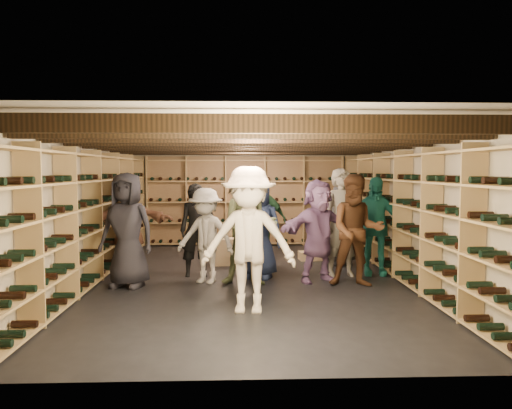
{
  "coord_description": "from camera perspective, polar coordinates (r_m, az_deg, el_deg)",
  "views": [
    {
      "loc": [
        -0.2,
        -8.23,
        1.83
      ],
      "look_at": [
        0.12,
        0.2,
        1.24
      ],
      "focal_mm": 35.0,
      "sensor_mm": 36.0,
      "label": 1
    }
  ],
  "objects": [
    {
      "name": "ground",
      "position": [
        8.43,
        -0.78,
        -8.53
      ],
      "size": [
        8.0,
        8.0,
        0.0
      ],
      "primitive_type": "plane",
      "color": "black",
      "rests_on": "ground"
    },
    {
      "name": "walls",
      "position": [
        8.26,
        -0.78,
        -0.37
      ],
      "size": [
        5.52,
        8.02,
        2.4
      ],
      "color": "tan",
      "rests_on": "ground"
    },
    {
      "name": "ceiling",
      "position": [
        8.25,
        -0.79,
        7.96
      ],
      "size": [
        5.5,
        8.0,
        0.01
      ],
      "primitive_type": "cube",
      "color": "beige",
      "rests_on": "walls"
    },
    {
      "name": "ceiling_joists",
      "position": [
        8.24,
        -0.79,
        6.99
      ],
      "size": [
        5.4,
        7.12,
        0.18
      ],
      "color": "black",
      "rests_on": "ground"
    },
    {
      "name": "wine_rack_left",
      "position": [
        8.59,
        -18.18,
        -1.24
      ],
      "size": [
        0.32,
        7.5,
        2.15
      ],
      "color": "tan",
      "rests_on": "ground"
    },
    {
      "name": "wine_rack_right",
      "position": [
        8.72,
        16.36,
        -1.13
      ],
      "size": [
        0.32,
        7.5,
        2.15
      ],
      "color": "tan",
      "rests_on": "ground"
    },
    {
      "name": "wine_rack_back",
      "position": [
        12.08,
        -1.23,
        0.42
      ],
      "size": [
        4.7,
        0.3,
        2.15
      ],
      "color": "tan",
      "rests_on": "ground"
    },
    {
      "name": "crate_stack_left",
      "position": [
        10.03,
        -2.43,
        -4.54
      ],
      "size": [
        0.57,
        0.45,
        0.68
      ],
      "rotation": [
        0.0,
        0.0,
        -0.27
      ],
      "color": "tan",
      "rests_on": "ground"
    },
    {
      "name": "crate_stack_right",
      "position": [
        9.66,
        -3.44,
        -5.39
      ],
      "size": [
        0.53,
        0.38,
        0.51
      ],
      "rotation": [
        0.0,
        0.0,
        0.1
      ],
      "color": "tan",
      "rests_on": "ground"
    },
    {
      "name": "crate_loose",
      "position": [
        10.24,
        6.36,
        -5.84
      ],
      "size": [
        0.53,
        0.37,
        0.17
      ],
      "primitive_type": "cube",
      "rotation": [
        0.0,
        0.0,
        0.08
      ],
      "color": "tan",
      "rests_on": "ground"
    },
    {
      "name": "person_0",
      "position": [
        8.01,
        -14.51,
        -2.83
      ],
      "size": [
        0.99,
        0.76,
        1.79
      ],
      "primitive_type": "imported",
      "rotation": [
        0.0,
        0.0,
        -0.25
      ],
      "color": "black",
      "rests_on": "ground"
    },
    {
      "name": "person_1",
      "position": [
        8.61,
        -6.8,
        -2.92
      ],
      "size": [
        0.62,
        0.44,
        1.59
      ],
      "primitive_type": "imported",
      "rotation": [
        0.0,
        0.0,
        0.1
      ],
      "color": "black",
      "rests_on": "ground"
    },
    {
      "name": "person_2",
      "position": [
        7.89,
        -0.78,
        -2.61
      ],
      "size": [
        0.92,
        0.73,
        1.85
      ],
      "primitive_type": "imported",
      "rotation": [
        0.0,
        0.0,
        -0.04
      ],
      "color": "#59653F",
      "rests_on": "ground"
    },
    {
      "name": "person_3",
      "position": [
        6.38,
        -0.86,
        -4.06
      ],
      "size": [
        1.28,
        0.83,
        1.87
      ],
      "primitive_type": "imported",
      "rotation": [
        0.0,
        0.0,
        -0.11
      ],
      "color": "beige",
      "rests_on": "ground"
    },
    {
      "name": "person_4",
      "position": [
        8.9,
        13.36,
        -2.4
      ],
      "size": [
        1.04,
        0.52,
        1.71
      ],
      "primitive_type": "imported",
      "rotation": [
        0.0,
        0.0,
        -0.1
      ],
      "color": "#228173",
      "rests_on": "ground"
    },
    {
      "name": "person_5",
      "position": [
        9.4,
        -14.34,
        -2.05
      ],
      "size": [
        1.67,
        0.98,
        1.72
      ],
      "primitive_type": "imported",
      "rotation": [
        0.0,
        0.0,
        0.32
      ],
      "color": "brown",
      "rests_on": "ground"
    },
    {
      "name": "person_6",
      "position": [
        8.42,
        0.25,
        -2.69
      ],
      "size": [
        0.95,
        0.76,
        1.7
      ],
      "primitive_type": "imported",
      "rotation": [
        0.0,
        0.0,
        -0.3
      ],
      "color": "#1C2849",
      "rests_on": "ground"
    },
    {
      "name": "person_7",
      "position": [
        8.66,
        9.82,
        -2.04
      ],
      "size": [
        0.73,
        0.53,
        1.85
      ],
      "primitive_type": "imported",
      "rotation": [
        0.0,
        0.0,
        0.13
      ],
      "color": "gray",
      "rests_on": "ground"
    },
    {
      "name": "person_8",
      "position": [
        7.95,
        11.44,
        -2.93
      ],
      "size": [
        0.94,
        0.78,
        1.76
      ],
      "primitive_type": "imported",
      "rotation": [
        0.0,
        0.0,
        -0.14
      ],
      "color": "#442715",
      "rests_on": "ground"
    },
    {
      "name": "person_9",
      "position": [
        8.09,
        -5.76,
        -3.57
      ],
      "size": [
        1.14,
        0.92,
        1.53
      ],
      "primitive_type": "imported",
      "rotation": [
        0.0,
        0.0,
        -0.41
      ],
      "color": "#A39E96",
      "rests_on": "ground"
    },
    {
      "name": "person_10",
      "position": [
        9.59,
        0.5,
        -1.86
      ],
      "size": [
        1.0,
        0.42,
        1.7
      ],
      "primitive_type": "imported",
      "rotation": [
        0.0,
        0.0,
        0.0
      ],
      "color": "#285534",
      "rests_on": "ground"
    },
    {
      "name": "person_11",
      "position": [
        8.2,
        7.14,
        -2.97
      ],
      "size": [
        1.62,
        1.09,
        1.68
      ],
      "primitive_type": "imported",
      "rotation": [
        0.0,
        0.0,
        0.43
      ],
      "color": "slate",
      "rests_on": "ground"
    },
    {
      "name": "person_12",
      "position": [
        9.74,
        9.71,
        -2.29
      ],
      "size": [
        0.76,
        0.5,
        1.54
      ],
      "primitive_type": "imported",
      "rotation": [
        0.0,
        0.0,
        -0.01
      ],
      "color": "#2E2F33",
      "rests_on": "ground"
    }
  ]
}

